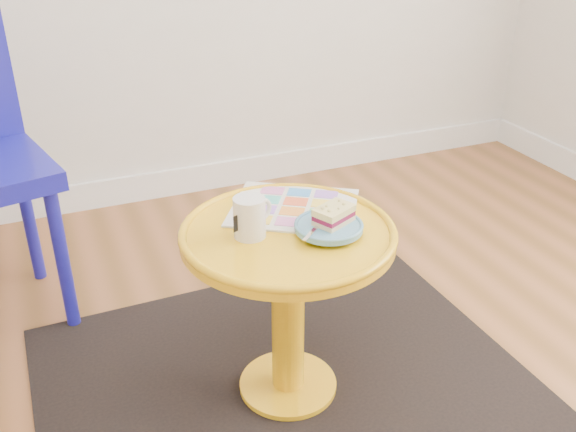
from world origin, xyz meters
name	(u,v)px	position (x,y,z in m)	size (l,w,h in m)	color
rug	(288,387)	(0.20, 0.65, 0.00)	(1.30, 1.10, 0.01)	black
side_table	(288,280)	(0.20, 0.65, 0.35)	(0.52, 0.52, 0.49)	gold
newspaper	(294,208)	(0.26, 0.76, 0.50)	(0.31, 0.26, 0.01)	silver
mug	(250,216)	(0.11, 0.66, 0.55)	(0.10, 0.08, 0.10)	silver
plate	(329,227)	(0.28, 0.60, 0.51)	(0.16, 0.16, 0.02)	#5490B3
cake_slice	(334,215)	(0.30, 0.61, 0.54)	(0.11, 0.10, 0.04)	#D3BC8C
fork	(318,226)	(0.25, 0.60, 0.52)	(0.12, 0.11, 0.00)	silver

